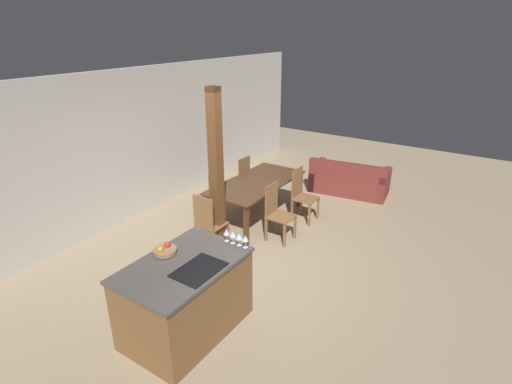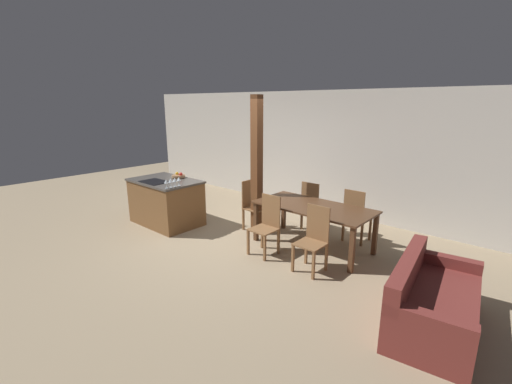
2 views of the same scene
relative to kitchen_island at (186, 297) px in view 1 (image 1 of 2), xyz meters
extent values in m
plane|color=#9E896B|center=(1.50, 0.21, -0.46)|extent=(16.00, 16.00, 0.00)
cube|color=beige|center=(1.50, 2.92, 0.89)|extent=(11.20, 0.08, 2.70)
cube|color=brown|center=(0.00, 0.00, -0.02)|extent=(1.41, 0.91, 0.88)
cube|color=#4C4742|center=(0.00, 0.00, 0.44)|extent=(1.45, 0.95, 0.04)
cube|color=black|center=(0.00, -0.24, 0.46)|extent=(0.56, 0.40, 0.01)
cylinder|color=#99704C|center=(0.04, 0.31, 0.49)|extent=(0.27, 0.27, 0.05)
sphere|color=red|center=(0.10, 0.33, 0.54)|extent=(0.08, 0.08, 0.08)
sphere|color=gold|center=(-0.02, 0.32, 0.54)|extent=(0.07, 0.07, 0.07)
cylinder|color=silver|center=(0.65, -0.40, 0.47)|extent=(0.06, 0.06, 0.00)
cylinder|color=silver|center=(0.65, -0.40, 0.52)|extent=(0.01, 0.01, 0.09)
cone|color=silver|center=(0.65, -0.40, 0.60)|extent=(0.08, 0.08, 0.07)
cylinder|color=silver|center=(0.65, -0.30, 0.47)|extent=(0.06, 0.06, 0.00)
cylinder|color=silver|center=(0.65, -0.30, 0.52)|extent=(0.01, 0.01, 0.09)
cone|color=silver|center=(0.65, -0.30, 0.60)|extent=(0.08, 0.08, 0.07)
cylinder|color=silver|center=(0.65, -0.21, 0.47)|extent=(0.06, 0.06, 0.00)
cylinder|color=silver|center=(0.65, -0.21, 0.52)|extent=(0.01, 0.01, 0.09)
cone|color=silver|center=(0.65, -0.21, 0.60)|extent=(0.08, 0.08, 0.07)
cylinder|color=silver|center=(0.65, -0.12, 0.47)|extent=(0.06, 0.06, 0.00)
cylinder|color=silver|center=(0.65, -0.12, 0.52)|extent=(0.01, 0.01, 0.09)
cone|color=silver|center=(0.65, -0.12, 0.60)|extent=(0.08, 0.08, 0.07)
cube|color=#51331E|center=(2.93, 0.95, 0.27)|extent=(1.99, 0.96, 0.03)
cube|color=#51331E|center=(2.00, 0.53, -0.10)|extent=(0.07, 0.07, 0.72)
cube|color=#51331E|center=(3.86, 0.53, -0.10)|extent=(0.07, 0.07, 0.72)
cube|color=#51331E|center=(2.00, 1.36, -0.10)|extent=(0.07, 0.07, 0.72)
cube|color=#51331E|center=(3.86, 1.36, -0.10)|extent=(0.07, 0.07, 0.72)
cube|color=brown|center=(2.48, 0.17, -0.03)|extent=(0.40, 0.40, 0.02)
cube|color=brown|center=(2.48, 0.36, 0.25)|extent=(0.38, 0.02, 0.53)
cube|color=brown|center=(2.30, -0.01, -0.25)|extent=(0.04, 0.04, 0.42)
cube|color=brown|center=(2.66, -0.01, -0.25)|extent=(0.04, 0.04, 0.42)
cube|color=brown|center=(2.30, 0.34, -0.25)|extent=(0.04, 0.04, 0.42)
cube|color=brown|center=(2.66, 0.34, -0.25)|extent=(0.04, 0.04, 0.42)
cube|color=brown|center=(3.37, 0.17, -0.03)|extent=(0.40, 0.40, 0.02)
cube|color=brown|center=(3.37, 0.36, 0.25)|extent=(0.38, 0.02, 0.53)
cube|color=brown|center=(3.20, -0.01, -0.25)|extent=(0.04, 0.04, 0.42)
cube|color=brown|center=(3.55, -0.01, -0.25)|extent=(0.04, 0.04, 0.42)
cube|color=brown|center=(3.20, 0.34, -0.25)|extent=(0.04, 0.04, 0.42)
cube|color=brown|center=(3.55, 0.34, -0.25)|extent=(0.04, 0.04, 0.42)
cube|color=brown|center=(2.48, 1.72, -0.03)|extent=(0.40, 0.40, 0.02)
cube|color=brown|center=(2.48, 1.53, 0.25)|extent=(0.38, 0.02, 0.53)
cube|color=brown|center=(2.66, 1.90, -0.25)|extent=(0.04, 0.04, 0.42)
cube|color=brown|center=(2.30, 1.90, -0.25)|extent=(0.04, 0.04, 0.42)
cube|color=brown|center=(2.66, 1.55, -0.25)|extent=(0.04, 0.04, 0.42)
cube|color=brown|center=(2.30, 1.55, -0.25)|extent=(0.04, 0.04, 0.42)
cube|color=brown|center=(3.37, 1.72, -0.03)|extent=(0.40, 0.40, 0.02)
cube|color=brown|center=(3.37, 1.53, 0.25)|extent=(0.38, 0.02, 0.53)
cube|color=brown|center=(3.55, 1.90, -0.25)|extent=(0.04, 0.04, 0.42)
cube|color=brown|center=(3.20, 1.90, -0.25)|extent=(0.04, 0.04, 0.42)
cube|color=brown|center=(3.55, 1.55, -0.25)|extent=(0.04, 0.04, 0.42)
cube|color=brown|center=(3.20, 1.55, -0.25)|extent=(0.04, 0.04, 0.42)
cube|color=brown|center=(1.63, 0.95, -0.03)|extent=(0.40, 0.40, 0.02)
cube|color=brown|center=(1.44, 0.95, 0.25)|extent=(0.02, 0.38, 0.53)
cube|color=brown|center=(1.81, 0.77, -0.25)|extent=(0.04, 0.04, 0.42)
cube|color=brown|center=(1.81, 1.12, -0.25)|extent=(0.04, 0.04, 0.42)
cube|color=brown|center=(1.45, 0.77, -0.25)|extent=(0.04, 0.04, 0.42)
cube|color=brown|center=(1.45, 1.12, -0.25)|extent=(0.04, 0.04, 0.42)
cube|color=maroon|center=(5.13, -0.01, -0.25)|extent=(1.01, 1.70, 0.43)
cube|color=maroon|center=(4.81, -0.06, 0.13)|extent=(0.37, 1.61, 0.32)
cube|color=maroon|center=(5.22, -0.74, -0.18)|extent=(0.81, 0.24, 0.57)
cube|color=maroon|center=(5.03, 0.71, -0.18)|extent=(0.81, 0.24, 0.57)
cube|color=brown|center=(1.71, 0.88, 0.83)|extent=(0.17, 0.17, 2.58)
camera|label=1|loc=(-2.70, -2.76, 2.90)|focal=28.00mm
camera|label=2|loc=(5.85, -3.84, 1.97)|focal=24.00mm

